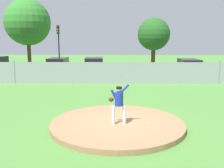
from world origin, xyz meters
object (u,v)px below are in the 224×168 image
Objects in this scene: baseball at (150,123)px; parked_car_red at (58,67)px; pitcher_youth at (119,101)px; parked_car_champagne at (94,67)px; parked_car_silver at (189,68)px; traffic_light_near at (58,40)px.

baseball is 15.79m from parked_car_red.
parked_car_champagne is at bearing 98.24° from pitcher_youth.
pitcher_youth is 16.19m from parked_car_silver.
parked_car_champagne is (-3.42, 15.15, 0.55)m from baseball.
parked_car_red is at bearing -178.22° from parked_car_silver.
baseball is (1.22, 0.02, -0.87)m from pitcher_youth.
traffic_light_near is at bearing 111.75° from baseball.
parked_car_red is (-6.71, 14.28, 0.57)m from baseball.
traffic_light_near reaches higher than parked_car_silver.
parked_car_silver is at bearing -3.14° from parked_car_champagne.
parked_car_champagne is 9.02m from parked_car_silver.
pitcher_youth is 20.47m from traffic_light_near.
parked_car_red is at bearing 115.17° from baseball.
pitcher_youth reaches higher than parked_car_champagne.
traffic_light_near is at bearing 101.06° from parked_car_red.
baseball is at bearing -110.88° from parked_car_silver.
parked_car_silver is 14.29m from traffic_light_near.
parked_car_champagne is at bearing 14.87° from parked_car_red.
parked_car_champagne is at bearing -43.92° from traffic_light_near.
parked_car_red reaches higher than baseball.
parked_car_champagne is 0.92× the size of parked_car_silver.
pitcher_youth is 0.36× the size of parked_car_red.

